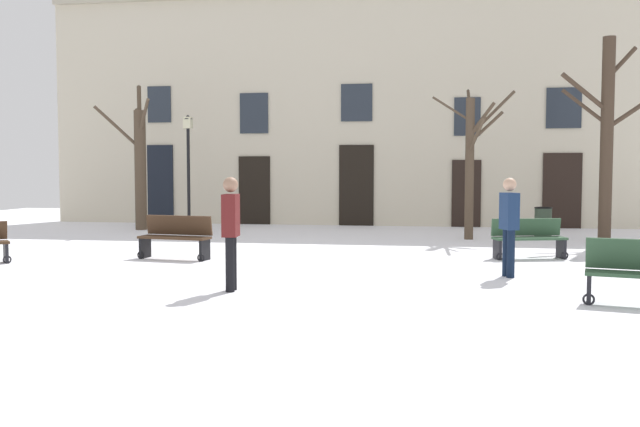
# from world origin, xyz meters

# --- Properties ---
(ground_plane) EXTENTS (35.11, 35.11, 0.00)m
(ground_plane) POSITION_xyz_m (0.00, 0.00, 0.00)
(ground_plane) COLOR white
(building_facade) EXTENTS (21.95, 0.60, 8.24)m
(building_facade) POSITION_xyz_m (0.00, 9.55, 4.16)
(building_facade) COLOR beige
(building_facade) RESTS_ON ground
(tree_foreground) EXTENTS (2.28, 3.06, 4.27)m
(tree_foreground) POSITION_xyz_m (3.66, 5.18, 2.24)
(tree_foreground) COLOR #4C3D2D
(tree_foreground) RESTS_ON ground
(tree_near_facade) EXTENTS (2.74, 1.77, 5.35)m
(tree_near_facade) POSITION_xyz_m (7.08, 4.84, 2.92)
(tree_near_facade) COLOR #423326
(tree_near_facade) RESTS_ON ground
(tree_left_of_center) EXTENTS (1.92, 1.75, 4.68)m
(tree_left_of_center) POSITION_xyz_m (-6.59, 6.60, 2.15)
(tree_left_of_center) COLOR #4C3D2D
(tree_left_of_center) RESTS_ON ground
(streetlamp) EXTENTS (0.30, 0.30, 3.65)m
(streetlamp) POSITION_xyz_m (-5.03, 6.78, 2.24)
(streetlamp) COLOR black
(streetlamp) RESTS_ON ground
(litter_bin) EXTENTS (0.50, 0.50, 0.85)m
(litter_bin) POSITION_xyz_m (5.74, 6.23, 0.43)
(litter_bin) COLOR #2D3D2D
(litter_bin) RESTS_ON ground
(bench_back_to_back_right) EXTENTS (1.62, 0.85, 0.86)m
(bench_back_to_back_right) POSITION_xyz_m (4.66, 1.16, 0.44)
(bench_back_to_back_right) COLOR #2D4C33
(bench_back_to_back_right) RESTS_ON ground
(bench_back_to_back_left) EXTENTS (1.63, 0.71, 0.93)m
(bench_back_to_back_left) POSITION_xyz_m (-2.80, -0.13, 0.47)
(bench_back_to_back_left) COLOR #3D2819
(bench_back_to_back_left) RESTS_ON ground
(person_by_shop_door) EXTENTS (0.33, 0.43, 1.76)m
(person_by_shop_door) POSITION_xyz_m (3.96, -1.54, 0.99)
(person_by_shop_door) COLOR black
(person_by_shop_door) RESTS_ON ground
(person_crossing_plaza) EXTENTS (0.25, 0.40, 1.79)m
(person_crossing_plaza) POSITION_xyz_m (-0.50, -3.70, 1.00)
(person_crossing_plaza) COLOR black
(person_crossing_plaza) RESTS_ON ground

